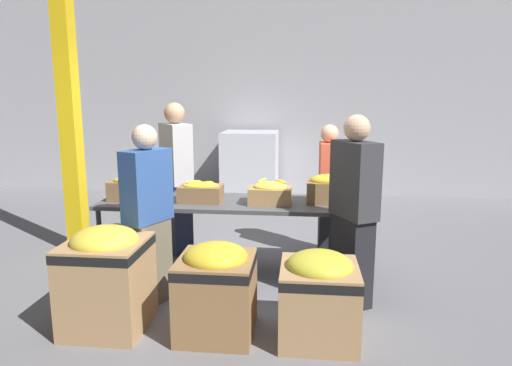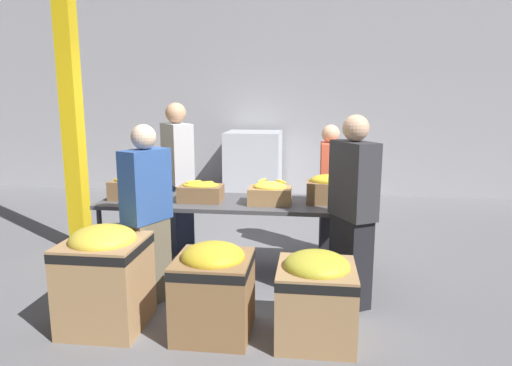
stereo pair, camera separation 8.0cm
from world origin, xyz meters
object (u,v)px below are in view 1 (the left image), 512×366
object	(u,v)px
volunteer_0	(177,180)
support_pillar	(67,82)
sorting_table	(234,206)
volunteer_2	(328,191)
donation_bin_1	(216,287)
banana_box_2	(270,193)
banana_box_0	(134,188)
banana_box_3	(330,188)
donation_bin_2	(319,294)
pallet_stack_0	(250,166)
volunteer_3	(148,217)
donation_bin_0	(107,275)
banana_box_1	(201,192)
volunteer_1	(353,212)

from	to	relation	value
volunteer_0	support_pillar	xyz separation A→B (m)	(-1.21, -0.09, 1.12)
sorting_table	volunteer_2	bearing A→B (deg)	34.76
volunteer_2	donation_bin_1	bearing A→B (deg)	-26.82
banana_box_2	volunteer_2	distance (m)	0.99
banana_box_0	banana_box_3	distance (m)	2.02
banana_box_2	volunteer_0	bearing A→B (deg)	149.91
support_pillar	banana_box_0	bearing A→B (deg)	-30.04
donation_bin_2	pallet_stack_0	distance (m)	4.86
volunteer_3	banana_box_3	bearing A→B (deg)	-37.15
volunteer_2	donation_bin_0	xyz separation A→B (m)	(-1.83, -1.96, -0.31)
donation_bin_1	donation_bin_0	bearing A→B (deg)	180.00
support_pillar	pallet_stack_0	bearing A→B (deg)	59.54
banana_box_2	sorting_table	bearing A→B (deg)	168.80
banana_box_0	support_pillar	xyz separation A→B (m)	(-0.94, 0.54, 1.10)
banana_box_2	donation_bin_1	bearing A→B (deg)	-105.40
banana_box_0	banana_box_3	xyz separation A→B (m)	(2.02, 0.07, 0.02)
banana_box_3	donation_bin_2	distance (m)	1.42
volunteer_0	volunteer_3	bearing A→B (deg)	-31.33
volunteer_0	donation_bin_2	world-z (taller)	volunteer_0
volunteer_3	volunteer_2	bearing A→B (deg)	-21.96
volunteer_3	sorting_table	bearing A→B (deg)	-13.09
donation_bin_0	pallet_stack_0	bearing A→B (deg)	82.92
banana_box_1	pallet_stack_0	size ratio (longest dim) A/B	0.36
banana_box_1	donation_bin_0	size ratio (longest dim) A/B	0.52
sorting_table	donation_bin_2	bearing A→B (deg)	-56.22
volunteer_3	pallet_stack_0	bearing A→B (deg)	20.53
banana_box_3	pallet_stack_0	size ratio (longest dim) A/B	0.38
banana_box_0	donation_bin_0	distance (m)	1.33
volunteer_1	support_pillar	xyz separation A→B (m)	(-3.14, 1.10, 1.16)
banana_box_2	volunteer_3	size ratio (longest dim) A/B	0.26
volunteer_0	banana_box_2	bearing A→B (deg)	23.18
banana_box_1	support_pillar	size ratio (longest dim) A/B	0.11
banana_box_2	donation_bin_1	size ratio (longest dim) A/B	0.57
donation_bin_2	volunteer_1	bearing A→B (deg)	65.34
banana_box_2	banana_box_3	world-z (taller)	banana_box_3
banana_box_0	volunteer_3	world-z (taller)	volunteer_3
sorting_table	volunteer_3	size ratio (longest dim) A/B	1.71
banana_box_0	banana_box_2	world-z (taller)	banana_box_0
banana_box_1	support_pillar	world-z (taller)	support_pillar
sorting_table	donation_bin_2	distance (m)	1.56
sorting_table	donation_bin_2	size ratio (longest dim) A/B	3.93
banana_box_2	volunteer_2	xyz separation A→B (m)	(0.61, 0.77, -0.13)
banana_box_3	support_pillar	bearing A→B (deg)	170.98
donation_bin_2	support_pillar	xyz separation A→B (m)	(-2.83, 1.77, 1.63)
volunteer_3	support_pillar	world-z (taller)	support_pillar
donation_bin_1	banana_box_3	bearing A→B (deg)	54.60
volunteer_0	volunteer_3	distance (m)	1.39
banana_box_0	donation_bin_1	xyz separation A→B (m)	(1.10, -1.23, -0.52)
volunteer_0	volunteer_1	bearing A→B (deg)	21.53
pallet_stack_0	banana_box_0	bearing A→B (deg)	-102.90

